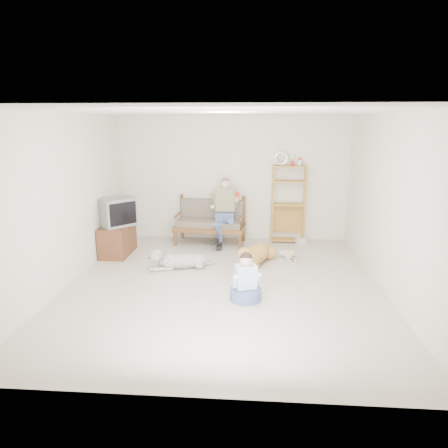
# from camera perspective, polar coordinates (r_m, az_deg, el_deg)

# --- Properties ---
(floor) EXTENTS (5.50, 5.50, 0.00)m
(floor) POSITION_cam_1_polar(r_m,az_deg,el_deg) (6.54, -0.05, -8.69)
(floor) COLOR silver
(floor) RESTS_ON ground
(ceiling) EXTENTS (5.50, 5.50, 0.00)m
(ceiling) POSITION_cam_1_polar(r_m,az_deg,el_deg) (6.02, -0.05, 15.70)
(ceiling) COLOR white
(ceiling) RESTS_ON ground
(wall_back) EXTENTS (5.00, 0.00, 5.00)m
(wall_back) POSITION_cam_1_polar(r_m,az_deg,el_deg) (8.85, 1.28, 6.46)
(wall_back) COLOR beige
(wall_back) RESTS_ON ground
(wall_front) EXTENTS (5.00, 0.00, 5.00)m
(wall_front) POSITION_cam_1_polar(r_m,az_deg,el_deg) (3.50, -3.40, -5.79)
(wall_front) COLOR beige
(wall_front) RESTS_ON ground
(wall_left) EXTENTS (0.00, 5.50, 5.50)m
(wall_left) POSITION_cam_1_polar(r_m,az_deg,el_deg) (6.79, -21.61, 3.09)
(wall_left) COLOR beige
(wall_left) RESTS_ON ground
(wall_right) EXTENTS (0.00, 5.50, 5.50)m
(wall_right) POSITION_cam_1_polar(r_m,az_deg,el_deg) (6.46, 22.68, 2.45)
(wall_right) COLOR beige
(wall_right) RESTS_ON ground
(loveseat) EXTENTS (1.56, 0.84, 0.95)m
(loveseat) POSITION_cam_1_polar(r_m,az_deg,el_deg) (8.67, -1.99, 0.47)
(loveseat) COLOR brown
(loveseat) RESTS_ON ground
(man) EXTENTS (0.54, 0.77, 1.25)m
(man) POSITION_cam_1_polar(r_m,az_deg,el_deg) (8.37, -0.07, 1.17)
(man) COLOR #506393
(man) RESTS_ON loveseat
(etagere) EXTENTS (0.74, 0.33, 1.97)m
(etagere) POSITION_cam_1_polar(r_m,az_deg,el_deg) (8.75, 9.16, 2.95)
(etagere) COLOR #B18537
(etagere) RESTS_ON ground
(book_stack) EXTENTS (0.25, 0.21, 0.13)m
(book_stack) POSITION_cam_1_polar(r_m,az_deg,el_deg) (8.80, 11.01, -2.40)
(book_stack) COLOR silver
(book_stack) RESTS_ON ground
(tv_stand) EXTENTS (0.51, 0.91, 0.60)m
(tv_stand) POSITION_cam_1_polar(r_m,az_deg,el_deg) (8.20, -15.00, -2.16)
(tv_stand) COLOR brown
(tv_stand) RESTS_ON ground
(crt_tv) EXTENTS (0.82, 0.83, 0.54)m
(crt_tv) POSITION_cam_1_polar(r_m,az_deg,el_deg) (8.04, -15.09, 1.71)
(crt_tv) COLOR slate
(crt_tv) RESTS_ON tv_stand
(wall_outlet) EXTENTS (0.12, 0.02, 0.08)m
(wall_outlet) POSITION_cam_1_polar(r_m,az_deg,el_deg) (9.18, -6.58, -0.02)
(wall_outlet) COLOR white
(wall_outlet) RESTS_ON ground
(golden_retriever) EXTENTS (0.75, 1.44, 0.46)m
(golden_retriever) POSITION_cam_1_polar(r_m,az_deg,el_deg) (7.38, 4.36, -4.45)
(golden_retriever) COLOR #BA8A40
(golden_retriever) RESTS_ON ground
(shaggy_dog) EXTENTS (1.25, 0.54, 0.38)m
(shaggy_dog) POSITION_cam_1_polar(r_m,az_deg,el_deg) (7.24, -6.70, -5.16)
(shaggy_dog) COLOR white
(shaggy_dog) RESTS_ON ground
(terrier) EXTENTS (0.30, 0.55, 0.22)m
(terrier) POSITION_cam_1_polar(r_m,az_deg,el_deg) (7.79, 9.21, -4.32)
(terrier) COLOR silver
(terrier) RESTS_ON ground
(child) EXTENTS (0.47, 0.47, 0.74)m
(child) POSITION_cam_1_polar(r_m,az_deg,el_deg) (5.94, 3.12, -8.39)
(child) COLOR #506393
(child) RESTS_ON ground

